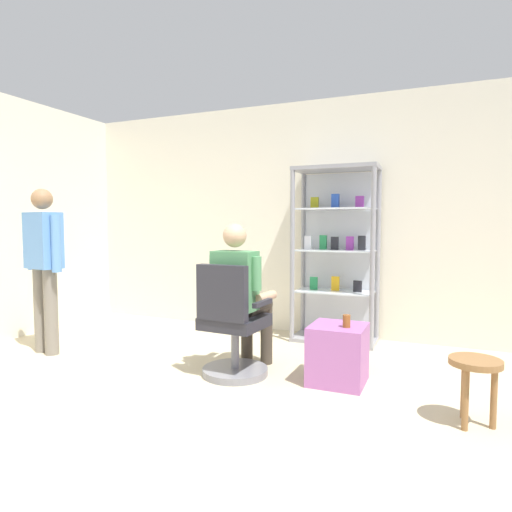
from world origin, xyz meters
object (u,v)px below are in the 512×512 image
(office_chair, at_px, (232,331))
(wooden_stool, at_px, (475,373))
(display_cabinet_main, at_px, (337,253))
(seated_shopkeeper, at_px, (241,290))
(storage_crate, at_px, (338,354))
(standing_customer, at_px, (44,260))
(tea_glass, at_px, (347,321))

(office_chair, distance_m, wooden_stool, 1.83)
(display_cabinet_main, height_order, seated_shopkeeper, display_cabinet_main)
(office_chair, height_order, wooden_stool, office_chair)
(display_cabinet_main, xyz_separation_m, office_chair, (-0.54, -1.53, -0.57))
(display_cabinet_main, height_order, storage_crate, display_cabinet_main)
(standing_customer, bearing_deg, display_cabinet_main, 32.61)
(display_cabinet_main, relative_size, standing_customer, 1.17)
(display_cabinet_main, relative_size, office_chair, 1.98)
(seated_shopkeeper, relative_size, tea_glass, 12.91)
(seated_shopkeeper, height_order, standing_customer, standing_customer)
(display_cabinet_main, bearing_deg, tea_glass, -73.99)
(display_cabinet_main, distance_m, seated_shopkeeper, 1.48)
(display_cabinet_main, relative_size, tea_glass, 19.02)
(wooden_stool, bearing_deg, office_chair, 173.52)
(wooden_stool, bearing_deg, display_cabinet_main, 126.53)
(seated_shopkeeper, relative_size, storage_crate, 2.73)
(office_chair, xyz_separation_m, standing_customer, (-2.01, -0.10, 0.54))
(display_cabinet_main, relative_size, seated_shopkeeper, 1.47)
(display_cabinet_main, distance_m, storage_crate, 1.54)
(display_cabinet_main, distance_m, standing_customer, 3.02)
(display_cabinet_main, xyz_separation_m, wooden_stool, (1.28, -1.73, -0.62))
(tea_glass, distance_m, wooden_stool, 0.98)
(seated_shopkeeper, height_order, storage_crate, seated_shopkeeper)
(tea_glass, distance_m, standing_customer, 2.98)
(storage_crate, bearing_deg, wooden_stool, -23.36)
(office_chair, height_order, seated_shopkeeper, seated_shopkeeper)
(display_cabinet_main, xyz_separation_m, tea_glass, (0.39, -1.36, -0.44))
(tea_glass, xyz_separation_m, standing_customer, (-2.94, -0.27, 0.41))
(storage_crate, bearing_deg, seated_shopkeeper, -176.68)
(office_chair, distance_m, standing_customer, 2.08)
(storage_crate, xyz_separation_m, wooden_stool, (0.97, -0.42, 0.11))
(standing_customer, bearing_deg, office_chair, 2.89)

